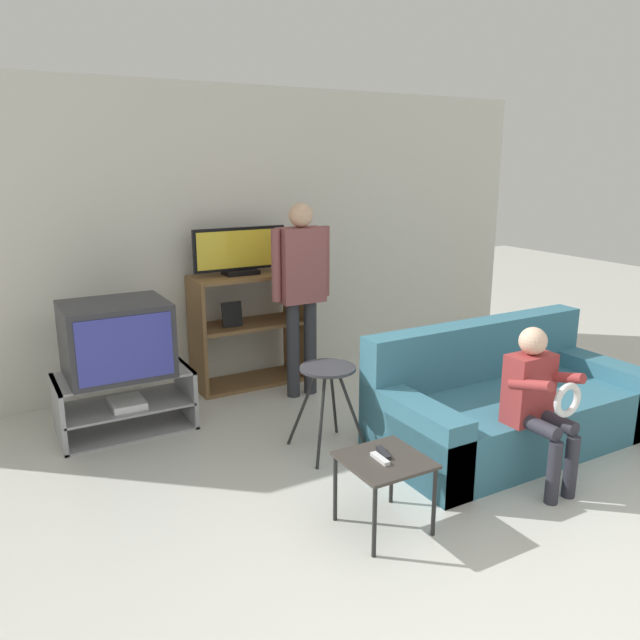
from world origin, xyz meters
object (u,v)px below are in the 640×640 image
at_px(remote_control_black, 383,453).
at_px(person_standing_adult, 301,281).
at_px(tv_stand, 125,402).
at_px(television_main, 116,339).
at_px(folding_stool, 328,381).
at_px(person_seated_child, 538,397).
at_px(television_flat, 240,252).
at_px(couch, 504,406).
at_px(snack_table, 384,468).
at_px(remote_control_white, 380,459).
at_px(media_shelf, 248,329).

xyz_separation_m(remote_control_black, person_standing_adult, (0.54, 1.97, 0.57)).
distance_m(tv_stand, television_main, 0.50).
distance_m(folding_stool, person_seated_child, 1.36).
xyz_separation_m(person_standing_adult, person_seated_child, (0.53, -2.06, -0.42)).
xyz_separation_m(television_flat, remote_control_black, (-0.21, -2.47, -0.77)).
height_order(television_flat, couch, television_flat).
relative_size(television_flat, snack_table, 1.93).
bearing_deg(remote_control_black, person_seated_child, 9.35).
distance_m(remote_control_white, couch, 1.50).
bearing_deg(television_flat, folding_stool, -90.63).
height_order(tv_stand, folding_stool, folding_stool).
bearing_deg(remote_control_black, folding_stool, 93.01).
distance_m(television_flat, remote_control_white, 2.65).
bearing_deg(person_standing_adult, tv_stand, -179.71).
distance_m(remote_control_black, remote_control_white, 0.07).
bearing_deg(snack_table, tv_stand, 114.98).
xyz_separation_m(couch, person_standing_adult, (-0.82, 1.53, 0.72)).
bearing_deg(television_main, remote_control_white, -65.25).
bearing_deg(tv_stand, snack_table, -65.02).
bearing_deg(media_shelf, couch, -61.08).
bearing_deg(media_shelf, remote_control_black, -95.81).
height_order(television_flat, remote_control_black, television_flat).
bearing_deg(folding_stool, remote_control_white, -104.19).
bearing_deg(couch, media_shelf, 118.92).
height_order(television_flat, remote_control_white, television_flat).
height_order(television_main, television_flat, television_flat).
xyz_separation_m(television_flat, person_standing_adult, (0.33, -0.51, -0.20)).
relative_size(television_main, person_standing_adult, 0.44).
relative_size(remote_control_black, person_standing_adult, 0.09).
relative_size(television_main, media_shelf, 0.72).
relative_size(snack_table, remote_control_black, 3.01).
height_order(remote_control_black, couch, couch).
distance_m(couch, person_seated_child, 0.68).
distance_m(remote_control_black, person_seated_child, 1.08).
distance_m(couch, person_standing_adult, 1.89).
height_order(tv_stand, person_standing_adult, person_standing_adult).
bearing_deg(tv_stand, television_main, -179.92).
xyz_separation_m(tv_stand, couch, (2.32, -1.53, 0.05)).
xyz_separation_m(snack_table, couch, (1.38, 0.47, -0.09)).
relative_size(media_shelf, remote_control_black, 6.97).
distance_m(television_flat, snack_table, 2.66).
relative_size(remote_control_black, remote_control_white, 1.00).
distance_m(television_main, person_standing_adult, 1.54).
distance_m(tv_stand, remote_control_white, 2.21).
xyz_separation_m(folding_stool, couch, (1.17, -0.50, -0.24)).
xyz_separation_m(television_main, person_seated_child, (2.04, -2.06, -0.14)).
height_order(tv_stand, snack_table, tv_stand).
bearing_deg(snack_table, folding_stool, 77.59).
xyz_separation_m(television_main, television_flat, (1.19, 0.52, 0.48)).
bearing_deg(remote_control_black, snack_table, -101.82).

